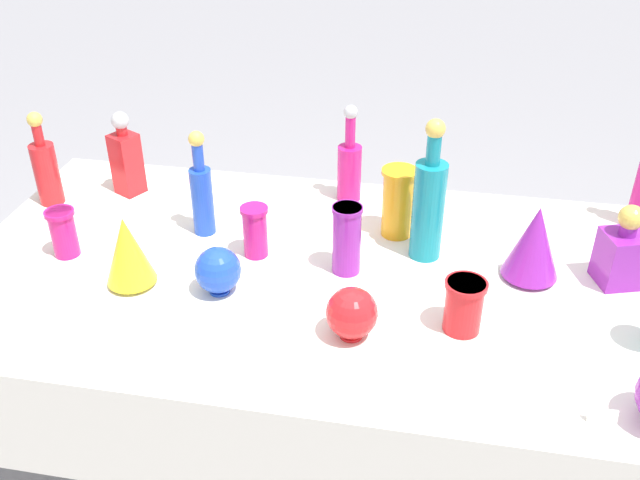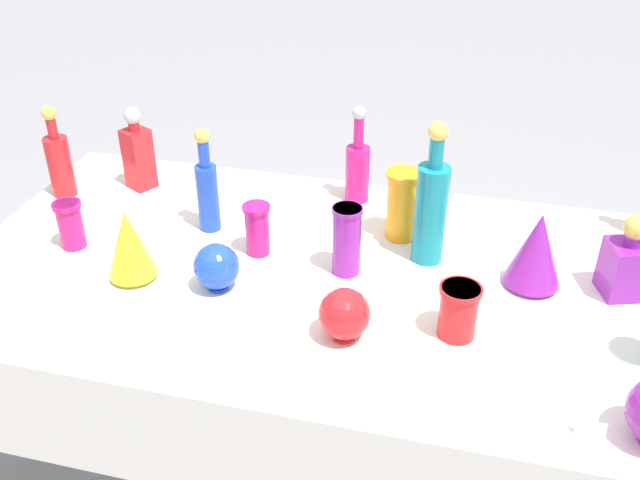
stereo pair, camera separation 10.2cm
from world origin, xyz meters
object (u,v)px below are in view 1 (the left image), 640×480
Objects in this scene: square_decanter_0 at (126,158)px; fluted_vase_1 at (127,250)px; slender_vase_2 at (63,231)px; fluted_vase_0 at (534,242)px; tall_bottle_3 at (429,204)px; round_bowl_2 at (218,270)px; slender_vase_3 at (255,230)px; tall_bottle_0 at (46,168)px; round_bowl_1 at (352,313)px; square_decanter_1 at (622,252)px; slender_vase_4 at (347,238)px; slender_vase_0 at (398,200)px; tall_bottle_4 at (349,166)px; tall_bottle_1 at (202,193)px; slender_vase_5 at (464,304)px; cardboard_box_behind_left at (399,254)px.

square_decanter_0 is 1.38× the size of fluted_vase_1.
fluted_vase_0 is (1.30, 0.12, 0.04)m from slender_vase_2.
tall_bottle_3 is 0.60m from round_bowl_2.
slender_vase_3 is at bearing -169.61° from tall_bottle_3.
tall_bottle_0 is 1.10× the size of square_decanter_0.
round_bowl_1 is 0.39m from round_bowl_2.
square_decanter_1 reaches higher than slender_vase_4.
fluted_vase_0 is 0.56m from round_bowl_1.
square_decanter_0 reaches higher than round_bowl_1.
slender_vase_0 is at bearing -6.70° from square_decanter_0.
tall_bottle_3 is at bearing -48.20° from tall_bottle_4.
slender_vase_4 is at bearing -12.12° from tall_bottle_0.
square_decanter_0 is at bearing 173.30° from slender_vase_0.
slender_vase_2 is at bearing -54.87° from tall_bottle_0.
fluted_vase_1 is (-0.11, -0.30, -0.03)m from tall_bottle_1.
cardboard_box_behind_left is (-0.23, 1.26, -0.69)m from slender_vase_5.
round_bowl_2 is (-0.64, 0.04, -0.01)m from slender_vase_5.
tall_bottle_0 is 0.96× the size of tall_bottle_4.
tall_bottle_3 is 1.77× the size of square_decanter_1.
tall_bottle_1 is 2.34× the size of slender_vase_5.
tall_bottle_3 is at bearing 108.97° from slender_vase_5.
round_bowl_2 is (-0.26, -0.58, -0.05)m from tall_bottle_4.
cardboard_box_behind_left is (0.35, 1.03, -0.70)m from slender_vase_3.
square_decanter_0 is at bearing 113.70° from fluted_vase_1.
slender_vase_2 is at bearing -175.32° from slender_vase_4.
fluted_vase_0 is at bearing 37.48° from round_bowl_1.
cardboard_box_behind_left is at bearing 62.31° from fluted_vase_1.
slender_vase_3 is at bearing -118.93° from tall_bottle_4.
tall_bottle_1 is 1.62× the size of slender_vase_4.
tall_bottle_1 is 0.33m from round_bowl_2.
tall_bottle_1 is 0.79× the size of cardboard_box_behind_left.
tall_bottle_3 is at bearing 167.99° from fluted_vase_0.
tall_bottle_0 is 2.30× the size of round_bowl_1.
slender_vase_5 is at bearing -3.57° from round_bowl_2.
slender_vase_0 is 0.47m from slender_vase_5.
square_decanter_0 is 1.03m from round_bowl_1.
tall_bottle_4 is 0.85m from square_decanter_1.
square_decanter_0 is 1.29× the size of fluted_vase_0.
tall_bottle_1 is 1.39× the size of square_decanter_1.
tall_bottle_0 is at bearing 154.91° from round_bowl_1.
round_bowl_1 is at bearing -91.32° from cardboard_box_behind_left.
tall_bottle_0 is 0.55m from tall_bottle_1.
round_bowl_1 is at bearing -151.84° from square_decanter_1.
slender_vase_5 is 0.32m from fluted_vase_0.
slender_vase_3 is (-0.21, -0.38, -0.03)m from tall_bottle_4.
tall_bottle_1 is 0.38m from square_decanter_0.
tall_bottle_4 is (-0.26, 0.30, -0.05)m from tall_bottle_3.
slender_vase_3 is (0.73, -0.18, -0.04)m from tall_bottle_0.
square_decanter_1 reaches higher than slender_vase_2.
tall_bottle_0 is 0.76m from slender_vase_3.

